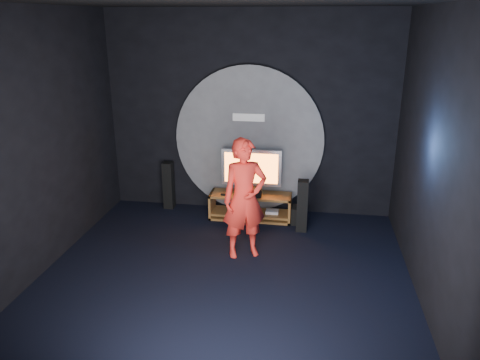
% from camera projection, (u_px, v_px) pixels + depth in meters
% --- Properties ---
extents(floor, '(5.00, 5.00, 0.00)m').
position_uv_depth(floor, '(224.00, 278.00, 6.32)').
color(floor, black).
rests_on(floor, ground).
extents(back_wall, '(5.00, 0.04, 3.50)m').
position_uv_depth(back_wall, '(250.00, 114.00, 8.08)').
color(back_wall, black).
rests_on(back_wall, ground).
extents(front_wall, '(5.00, 0.04, 3.50)m').
position_uv_depth(front_wall, '(158.00, 247.00, 3.41)').
color(front_wall, black).
rests_on(front_wall, ground).
extents(left_wall, '(0.04, 5.00, 3.50)m').
position_uv_depth(left_wall, '(35.00, 146.00, 6.10)').
color(left_wall, black).
rests_on(left_wall, ground).
extents(right_wall, '(0.04, 5.00, 3.50)m').
position_uv_depth(right_wall, '(435.00, 163.00, 5.38)').
color(right_wall, black).
rests_on(right_wall, ground).
extents(ceiling, '(5.00, 5.00, 0.01)m').
position_uv_depth(ceiling, '(220.00, 1.00, 5.17)').
color(ceiling, black).
rests_on(ceiling, back_wall).
extents(wall_disc_panel, '(2.60, 0.11, 2.60)m').
position_uv_depth(wall_disc_panel, '(249.00, 140.00, 8.17)').
color(wall_disc_panel, '#515156').
rests_on(wall_disc_panel, ground).
extents(media_console, '(1.41, 0.45, 0.45)m').
position_uv_depth(media_console, '(251.00, 208.00, 8.15)').
color(media_console, brown).
rests_on(media_console, ground).
extents(tv, '(1.03, 0.22, 0.78)m').
position_uv_depth(tv, '(251.00, 170.00, 7.99)').
color(tv, silver).
rests_on(tv, media_console).
extents(center_speaker, '(0.40, 0.15, 0.15)m').
position_uv_depth(center_speaker, '(250.00, 192.00, 7.95)').
color(center_speaker, black).
rests_on(center_speaker, media_console).
extents(remote, '(0.18, 0.05, 0.02)m').
position_uv_depth(remote, '(226.00, 195.00, 8.01)').
color(remote, black).
rests_on(remote, media_console).
extents(tower_speaker_left, '(0.17, 0.19, 0.87)m').
position_uv_depth(tower_speaker_left, '(169.00, 185.00, 8.54)').
color(tower_speaker_left, black).
rests_on(tower_speaker_left, ground).
extents(tower_speaker_right, '(0.17, 0.19, 0.87)m').
position_uv_depth(tower_speaker_right, '(302.00, 206.00, 7.61)').
color(tower_speaker_right, black).
rests_on(tower_speaker_right, ground).
extents(subwoofer, '(0.27, 0.27, 0.30)m').
position_uv_depth(subwoofer, '(299.00, 215.00, 7.97)').
color(subwoofer, black).
rests_on(subwoofer, ground).
extents(player, '(0.76, 0.64, 1.77)m').
position_uv_depth(player, '(245.00, 199.00, 6.68)').
color(player, red).
rests_on(player, ground).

